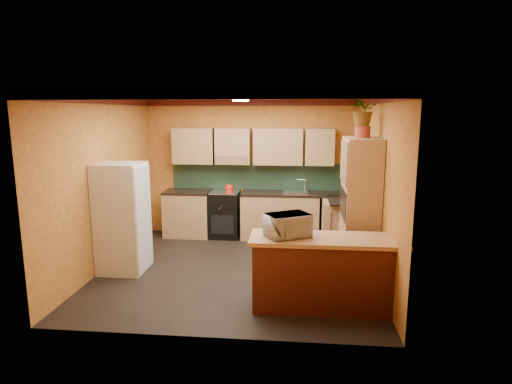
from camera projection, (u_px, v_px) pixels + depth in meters
room_shell at (239, 136)px, 6.68m from camera, size 4.24×4.24×2.72m
base_cabinets_back at (256, 216)px, 8.45m from camera, size 3.65×0.60×0.88m
countertop_back at (256, 193)px, 8.37m from camera, size 3.65×0.62×0.04m
stove at (225, 214)px, 8.51m from camera, size 0.58×0.58×0.91m
kettle at (229, 188)px, 8.35m from camera, size 0.21×0.21×0.18m
sink at (296, 192)px, 8.29m from camera, size 0.48×0.40×0.03m
base_cabinets_right at (345, 226)px, 7.68m from camera, size 0.60×0.80×0.88m
countertop_right at (346, 201)px, 7.59m from camera, size 0.62×0.80×0.04m
fridge at (122, 218)px, 6.60m from camera, size 0.68×0.66×1.70m
pantry at (360, 210)px, 6.26m from camera, size 0.48×0.90×2.10m
fern_pot at (363, 132)px, 6.10m from camera, size 0.22×0.22×0.16m
fern at (364, 109)px, 6.04m from camera, size 0.54×0.51×0.47m
breakfast_bar at (326, 275)px, 5.37m from camera, size 1.80×0.55×0.88m
bar_top at (327, 239)px, 5.29m from camera, size 1.90×0.65×0.05m
microwave at (288, 225)px, 5.31m from camera, size 0.63×0.56×0.29m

